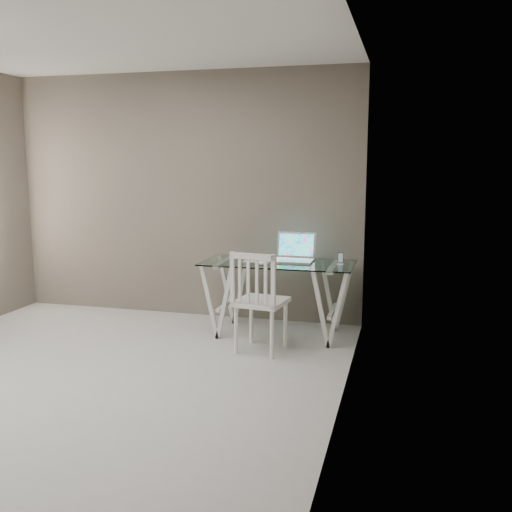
# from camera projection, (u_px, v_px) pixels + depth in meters

# --- Properties ---
(room) EXTENTS (4.50, 4.52, 2.71)m
(room) POSITION_uv_depth(u_px,v_px,m) (61.00, 164.00, 4.18)
(room) COLOR #AFADA8
(room) RESTS_ON ground
(desk) EXTENTS (1.50, 0.70, 0.75)m
(desk) POSITION_uv_depth(u_px,v_px,m) (278.00, 298.00, 5.72)
(desk) COLOR silver
(desk) RESTS_ON ground
(chair) EXTENTS (0.49, 0.49, 0.95)m
(chair) POSITION_uv_depth(u_px,v_px,m) (258.00, 297.00, 5.15)
(chair) COLOR white
(chair) RESTS_ON ground
(laptop) EXTENTS (0.39, 0.34, 0.27)m
(laptop) POSITION_uv_depth(u_px,v_px,m) (294.00, 254.00, 5.74)
(laptop) COLOR silver
(laptop) RESTS_ON desk
(keyboard) EXTENTS (0.28, 0.12, 0.01)m
(keyboard) POSITION_uv_depth(u_px,v_px,m) (257.00, 262.00, 5.66)
(keyboard) COLOR silver
(keyboard) RESTS_ON desk
(mouse) EXTENTS (0.12, 0.07, 0.04)m
(mouse) POSITION_uv_depth(u_px,v_px,m) (262.00, 263.00, 5.51)
(mouse) COLOR white
(mouse) RESTS_ON desk
(phone_dock) EXTENTS (0.06, 0.06, 0.12)m
(phone_dock) POSITION_uv_depth(u_px,v_px,m) (341.00, 261.00, 5.53)
(phone_dock) COLOR white
(phone_dock) RESTS_ON desk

